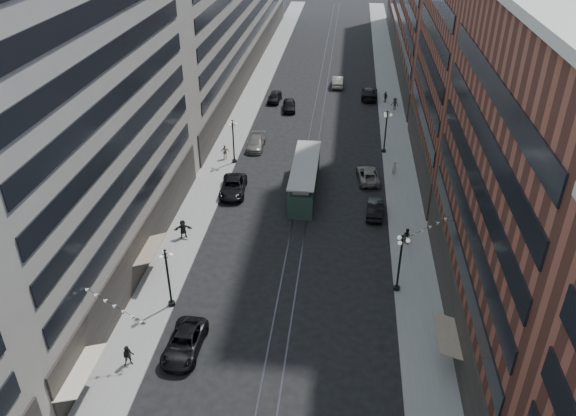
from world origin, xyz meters
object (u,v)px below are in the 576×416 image
at_px(lamppost_sw_far, 168,276).
at_px(car_14, 338,81).
at_px(lamppost_sw_mid, 233,140).
at_px(pedestrian_extra_0, 385,97).
at_px(pedestrian_2, 128,356).
at_px(car_12, 369,93).
at_px(car_8, 256,143).
at_px(pedestrian_9, 395,104).
at_px(car_13, 289,105).
at_px(pedestrian_7, 407,236).
at_px(pedestrian_8, 394,168).
at_px(car_7, 233,187).
at_px(pedestrian_6, 225,152).
at_px(car_2, 184,343).
at_px(car_9, 275,97).
at_px(car_10, 375,208).
at_px(lamppost_se_far, 400,261).
at_px(lamppost_se_mid, 386,130).
at_px(car_11, 368,175).
at_px(streetcar, 305,179).
at_px(pedestrian_5, 183,229).

bearing_deg(lamppost_sw_far, car_14, 78.65).
bearing_deg(lamppost_sw_mid, pedestrian_extra_0, 50.83).
xyz_separation_m(pedestrian_2, car_14, (12.79, 64.80, -0.15)).
bearing_deg(car_12, lamppost_sw_far, 75.25).
height_order(car_8, pedestrian_9, pedestrian_9).
height_order(car_13, pedestrian_7, pedestrian_7).
bearing_deg(pedestrian_8, pedestrian_2, 45.49).
xyz_separation_m(lamppost_sw_far, car_7, (1.34, 19.45, -2.29)).
distance_m(pedestrian_2, pedestrian_6, 34.55).
distance_m(car_2, car_8, 36.45).
height_order(car_2, car_9, car_9).
distance_m(car_9, pedestrian_8, 29.20).
xyz_separation_m(lamppost_sw_mid, car_8, (1.95, 4.68, -2.36)).
xyz_separation_m(car_10, pedestrian_7, (2.84, -5.13, 0.16)).
relative_size(pedestrian_9, pedestrian_extra_0, 1.07).
bearing_deg(pedestrian_6, car_7, 101.04).
distance_m(car_8, car_13, 14.49).
relative_size(lamppost_sw_mid, lamppost_se_far, 1.00).
relative_size(car_2, pedestrian_6, 2.97).
relative_size(pedestrian_2, pedestrian_7, 1.09).
height_order(pedestrian_6, pedestrian_8, pedestrian_6).
bearing_deg(car_14, lamppost_se_mid, 103.47).
xyz_separation_m(car_13, pedestrian_6, (-6.06, -18.04, 0.27)).
distance_m(car_2, car_13, 50.72).
xyz_separation_m(lamppost_sw_mid, car_12, (16.88, 25.65, -2.23)).
relative_size(car_9, pedestrian_7, 2.93).
height_order(car_7, car_8, car_7).
distance_m(car_11, car_13, 24.63).
distance_m(lamppost_sw_far, streetcar, 22.69).
xyz_separation_m(car_8, car_14, (9.71, 26.42, 0.11)).
distance_m(lamppost_sw_mid, pedestrian_2, 33.78).
xyz_separation_m(car_9, car_11, (14.18, -25.35, -0.06)).
distance_m(lamppost_se_far, pedestrian_2, 22.36).
height_order(car_10, pedestrian_6, pedestrian_6).
bearing_deg(car_14, lamppost_se_far, 96.09).
bearing_deg(car_2, car_8, 92.45).
relative_size(car_9, car_13, 0.98).
relative_size(lamppost_se_mid, car_2, 1.02).
height_order(pedestrian_8, pedestrian_9, pedestrian_9).
relative_size(car_12, pedestrian_9, 3.27).
height_order(car_8, car_10, car_10).
height_order(car_11, pedestrian_5, pedestrian_5).
distance_m(lamppost_se_mid, pedestrian_6, 20.23).
distance_m(lamppost_sw_far, pedestrian_8, 32.34).
bearing_deg(car_11, pedestrian_2, 53.80).
bearing_deg(pedestrian_5, car_14, 56.79).
bearing_deg(pedestrian_extra_0, car_8, -83.47).
distance_m(car_14, pedestrian_7, 47.47).
height_order(car_9, pedestrian_8, pedestrian_8).
bearing_deg(car_14, lamppost_sw_mid, 68.44).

